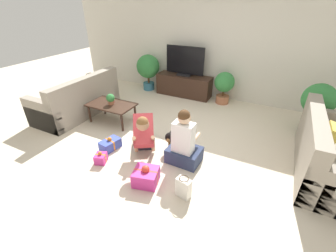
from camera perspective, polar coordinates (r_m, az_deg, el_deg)
ground_plane at (r=4.08m, az=0.42°, el=-4.79°), size 16.00×16.00×0.00m
wall_back at (r=5.92m, az=12.57°, el=19.24°), size 8.40×0.06×2.60m
sofa_left at (r=5.46m, az=-21.77°, el=6.06°), size 0.88×1.91×0.88m
sofa_right at (r=4.10m, az=35.75°, el=-5.81°), size 0.88×1.91×0.88m
coffee_table at (r=4.82m, az=-14.17°, el=4.94°), size 0.96×0.58×0.41m
tv_console at (r=6.13m, az=4.08°, el=10.25°), size 1.45×0.46×0.55m
tv at (r=5.96m, az=4.29°, el=15.75°), size 1.03×0.20×0.74m
potted_plant_back_right at (r=5.72m, az=14.06°, el=10.11°), size 0.48×0.48×0.79m
potted_plant_back_left at (r=6.46m, az=-5.08°, el=14.47°), size 0.64×0.64×0.98m
potted_plant_corner_right at (r=5.11m, az=33.88°, el=5.23°), size 0.61×0.61×0.96m
person_kneeling at (r=3.77m, az=-6.12°, el=-1.75°), size 0.67×0.83×0.80m
person_sitting at (r=3.50m, az=4.07°, el=-4.58°), size 0.53×0.49×0.94m
dog at (r=3.94m, az=1.36°, el=-2.35°), size 0.20×0.57×0.35m
gift_box_a at (r=3.27m, az=-5.63°, el=-12.60°), size 0.41×0.39×0.30m
gift_box_b at (r=3.79m, az=-16.69°, el=-7.83°), size 0.22×0.24×0.21m
gift_box_c at (r=4.07m, az=-14.45°, el=-4.49°), size 0.28×0.38×0.23m
gift_bag_a at (r=3.06m, az=3.97°, el=-15.36°), size 0.22×0.15×0.31m
mug at (r=4.80m, az=-14.13°, el=6.06°), size 0.12×0.08×0.09m
tabletop_plant at (r=4.74m, az=-14.41°, el=6.74°), size 0.17×0.17×0.22m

